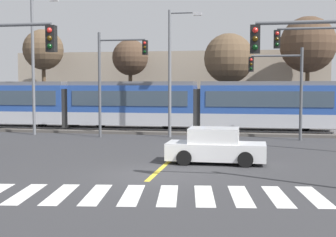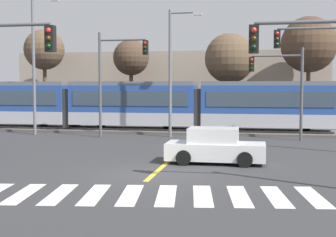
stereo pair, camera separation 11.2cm
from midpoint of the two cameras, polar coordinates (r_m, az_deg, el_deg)
name	(u,v)px [view 2 (the right image)]	position (r m, az deg, el deg)	size (l,w,h in m)	color
ground_plane	(153,175)	(17.58, -1.62, -6.87)	(200.00, 200.00, 0.00)	#333335
track_bed	(201,131)	(33.06, 4.16, -1.58)	(120.00, 4.00, 0.18)	#56514C
rail_near	(200,130)	(32.33, 4.02, -1.45)	(120.00, 0.08, 0.10)	#939399
rail_far	(202,128)	(33.76, 4.30, -1.22)	(120.00, 0.08, 0.10)	#939399
light_rail_tram	(134,103)	(33.81, -4.10, 1.87)	(28.00, 2.64, 3.43)	#B7BAC1
crosswalk_stripe_2	(24,194)	(15.21, -16.97, -8.75)	(0.56, 2.80, 0.01)	silver
crosswalk_stripe_3	(59,194)	(14.89, -12.93, -8.96)	(0.56, 2.80, 0.01)	silver
crosswalk_stripe_4	(95,194)	(14.63, -8.72, -9.13)	(0.56, 2.80, 0.01)	silver
crosswalk_stripe_5	(130,195)	(14.46, -4.39, -9.25)	(0.56, 2.80, 0.01)	silver
crosswalk_stripe_6	(166,195)	(14.37, 0.03, -9.33)	(0.56, 2.80, 0.01)	silver
crosswalk_stripe_7	(203,196)	(14.36, 4.48, -9.35)	(0.56, 2.80, 0.01)	silver
crosswalk_stripe_8	(239,196)	(14.44, 8.90, -9.31)	(0.56, 2.80, 0.01)	silver
crosswalk_stripe_9	(276,196)	(14.60, 13.25, -9.22)	(0.56, 2.80, 0.01)	silver
crosswalk_stripe_10	(313,197)	(14.84, 17.48, -9.08)	(0.56, 2.80, 0.01)	silver
lane_centre_line	(180,151)	(23.67, 1.58, -4.03)	(0.20, 15.10, 0.01)	gold
sedan_crossing	(215,147)	(20.16, 5.94, -3.46)	(4.21, 1.94, 1.52)	silver
traffic_light_mid_right	(332,64)	(24.33, 19.49, 6.29)	(4.25, 0.38, 6.71)	#515459
traffic_light_near_right	(326,69)	(15.47, 18.91, 5.70)	(3.75, 0.38, 5.90)	#515459
traffic_light_far_right	(283,80)	(29.26, 13.94, 4.59)	(3.25, 0.38, 5.60)	#515459
traffic_light_far_left	(115,70)	(30.02, -6.38, 5.95)	(3.25, 0.38, 6.70)	#515459
street_lamp_west	(36,57)	(32.76, -15.73, 7.17)	(1.95, 0.28, 9.28)	slate
street_lamp_centre	(173,65)	(29.99, 0.76, 6.52)	(2.14, 0.28, 8.11)	slate
bare_tree_far_west	(44,50)	(41.64, -14.77, 8.05)	(3.44, 3.44, 8.10)	brown
bare_tree_west	(131,58)	(39.41, -4.45, 7.35)	(3.00, 3.00, 7.16)	brown
bare_tree_east	(230,59)	(36.95, 7.60, 7.24)	(3.89, 3.89, 7.37)	brown
bare_tree_far_east	(309,45)	(37.98, 16.89, 8.59)	(4.32, 4.32, 8.63)	brown
building_backdrop_far	(172,87)	(44.14, 0.57, 3.84)	(27.90, 6.00, 6.33)	tan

